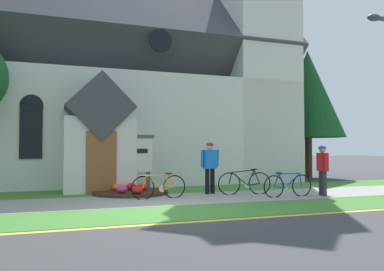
# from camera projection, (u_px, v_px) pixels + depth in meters

# --- Properties ---
(ground) EXTENTS (140.00, 140.00, 0.00)m
(ground) POSITION_uv_depth(u_px,v_px,m) (137.00, 193.00, 12.89)
(ground) COLOR #3D3D3F
(sidewalk_slab) EXTENTS (32.00, 2.64, 0.01)m
(sidewalk_slab) POSITION_uv_depth(u_px,v_px,m) (190.00, 198.00, 11.49)
(sidewalk_slab) COLOR #99968E
(sidewalk_slab) RESTS_ON ground
(grass_verge) EXTENTS (32.00, 2.11, 0.01)m
(grass_verge) POSITION_uv_depth(u_px,v_px,m) (222.00, 210.00, 9.25)
(grass_verge) COLOR #427F33
(grass_verge) RESTS_ON ground
(church_lawn) EXTENTS (24.00, 2.40, 0.01)m
(church_lawn) POSITION_uv_depth(u_px,v_px,m) (168.00, 190.00, 13.87)
(church_lawn) COLOR #427F33
(church_lawn) RESTS_ON ground
(curb_paint_stripe) EXTENTS (28.00, 0.16, 0.01)m
(curb_paint_stripe) POSITION_uv_depth(u_px,v_px,m) (245.00, 219.00, 8.11)
(curb_paint_stripe) COLOR yellow
(curb_paint_stripe) RESTS_ON ground
(church_building) EXTENTS (14.00, 11.75, 13.71)m
(church_building) POSITION_uv_depth(u_px,v_px,m) (146.00, 88.00, 19.69)
(church_building) COLOR silver
(church_building) RESTS_ON ground
(church_sign) EXTENTS (1.82, 0.19, 2.00)m
(church_sign) POSITION_uv_depth(u_px,v_px,m) (128.00, 155.00, 13.19)
(church_sign) COLOR #474C56
(church_sign) RESTS_ON ground
(flower_bed) EXTENTS (2.48, 2.48, 0.34)m
(flower_bed) POSITION_uv_depth(u_px,v_px,m) (131.00, 192.00, 12.59)
(flower_bed) COLOR #382319
(flower_bed) RESTS_ON ground
(bicycle_black) EXTENTS (1.72, 0.08, 0.79)m
(bicycle_black) POSITION_uv_depth(u_px,v_px,m) (288.00, 185.00, 11.86)
(bicycle_black) COLOR black
(bicycle_black) RESTS_ON ground
(bicycle_orange) EXTENTS (1.75, 0.37, 0.87)m
(bicycle_orange) POSITION_uv_depth(u_px,v_px,m) (245.00, 183.00, 12.50)
(bicycle_orange) COLOR black
(bicycle_orange) RESTS_ON ground
(bicycle_green) EXTENTS (1.70, 0.13, 0.79)m
(bicycle_green) POSITION_uv_depth(u_px,v_px,m) (159.00, 186.00, 11.42)
(bicycle_green) COLOR black
(bicycle_green) RESTS_ON ground
(cyclist_in_red_jersey) EXTENTS (0.67, 0.32, 1.71)m
(cyclist_in_red_jersey) POSITION_uv_depth(u_px,v_px,m) (210.00, 164.00, 12.69)
(cyclist_in_red_jersey) COLOR black
(cyclist_in_red_jersey) RESTS_ON ground
(cyclist_in_yellow_jersey) EXTENTS (0.30, 0.68, 1.60)m
(cyclist_in_yellow_jersey) POSITION_uv_depth(u_px,v_px,m) (323.00, 167.00, 12.13)
(cyclist_in_yellow_jersey) COLOR #2D2D33
(cyclist_in_yellow_jersey) RESTS_ON ground
(roadside_conifer) EXTENTS (3.79, 3.79, 6.76)m
(roadside_conifer) POSITION_uv_depth(u_px,v_px,m) (308.00, 94.00, 20.23)
(roadside_conifer) COLOR #4C3823
(roadside_conifer) RESTS_ON ground
(distant_hill) EXTENTS (90.63, 44.40, 18.21)m
(distant_hill) POSITION_uv_depth(u_px,v_px,m) (47.00, 158.00, 70.24)
(distant_hill) COLOR #847A5B
(distant_hill) RESTS_ON ground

